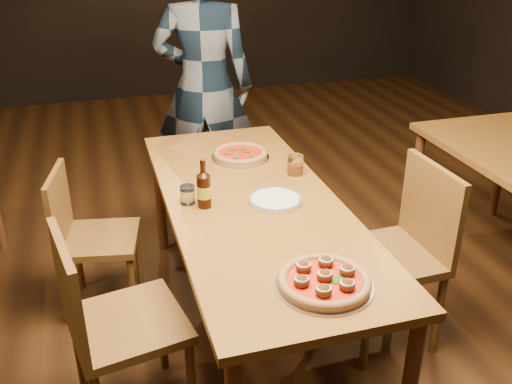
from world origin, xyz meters
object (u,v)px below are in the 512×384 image
object	(u,v)px
chair_main_nw	(128,322)
beer_bottle	(204,190)
amber_glass	(295,165)
diner	(204,87)
chair_main_e	(388,255)
pizza_meatball	(324,281)
table_main	(253,214)
plate_stack	(275,200)
water_glass	(188,195)
chair_end	(205,160)
pizza_margherita	(240,154)
chair_main_sw	(100,238)

from	to	relation	value
chair_main_nw	beer_bottle	xyz separation A→B (m)	(0.41, 0.39, 0.36)
amber_glass	diner	world-z (taller)	diner
chair_main_e	pizza_meatball	distance (m)	0.79
table_main	pizza_meatball	world-z (taller)	pizza_meatball
beer_bottle	chair_main_nw	bearing A→B (deg)	-136.27
plate_stack	diner	distance (m)	1.46
beer_bottle	water_glass	xyz separation A→B (m)	(-0.07, 0.06, -0.04)
beer_bottle	diner	bearing A→B (deg)	78.09
chair_end	pizza_margherita	bearing A→B (deg)	-66.32
chair_main_nw	beer_bottle	distance (m)	0.67
chair_main_nw	chair_main_e	distance (m)	1.26
chair_end	amber_glass	xyz separation A→B (m)	(0.28, -1.02, 0.35)
chair_main_e	diner	bearing A→B (deg)	-163.69
plate_stack	water_glass	size ratio (longest dim) A/B	2.82
chair_main_sw	plate_stack	xyz separation A→B (m)	(0.82, -0.48, 0.34)
chair_main_sw	diner	size ratio (longest dim) A/B	0.46
chair_main_nw	chair_end	size ratio (longest dim) A/B	1.05
pizza_meatball	water_glass	size ratio (longest dim) A/B	4.14
plate_stack	water_glass	bearing A→B (deg)	164.25
chair_main_sw	chair_main_e	distance (m)	1.50
chair_main_sw	amber_glass	world-z (taller)	amber_glass
chair_main_nw	diner	bearing A→B (deg)	-32.22
water_glass	diner	xyz separation A→B (m)	(0.36, 1.34, 0.13)
plate_stack	beer_bottle	size ratio (longest dim) A/B	1.05
diner	amber_glass	bearing A→B (deg)	117.86
plate_stack	chair_main_nw	bearing A→B (deg)	-155.27
pizza_margherita	water_glass	size ratio (longest dim) A/B	3.69
water_glass	diner	world-z (taller)	diner
table_main	chair_main_e	size ratio (longest dim) A/B	2.06
amber_glass	diner	bearing A→B (deg)	101.56
beer_bottle	amber_glass	size ratio (longest dim) A/B	2.28
plate_stack	pizza_margherita	bearing A→B (deg)	91.35
chair_main_nw	diner	distance (m)	1.98
plate_stack	amber_glass	bearing A→B (deg)	54.66
chair_main_e	water_glass	world-z (taller)	chair_main_e
table_main	pizza_margherita	xyz separation A→B (m)	(0.08, 0.54, 0.09)
chair_main_sw	pizza_margherita	world-z (taller)	chair_main_sw
table_main	pizza_meatball	size ratio (longest dim) A/B	5.52
amber_glass	chair_main_nw	bearing A→B (deg)	-146.32
table_main	diner	xyz separation A→B (m)	(0.06, 1.40, 0.25)
chair_main_sw	chair_main_e	world-z (taller)	chair_main_e
pizza_margherita	table_main	bearing A→B (deg)	-98.67
chair_end	amber_glass	bearing A→B (deg)	-55.88
table_main	chair_end	size ratio (longest dim) A/B	2.22
chair_end	diner	world-z (taller)	diner
chair_main_nw	pizza_meatball	distance (m)	0.84
plate_stack	amber_glass	world-z (taller)	amber_glass
table_main	plate_stack	xyz separation A→B (m)	(0.10, -0.05, 0.08)
chair_main_e	pizza_margherita	size ratio (longest dim) A/B	3.01
table_main	chair_main_sw	world-z (taller)	chair_main_sw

